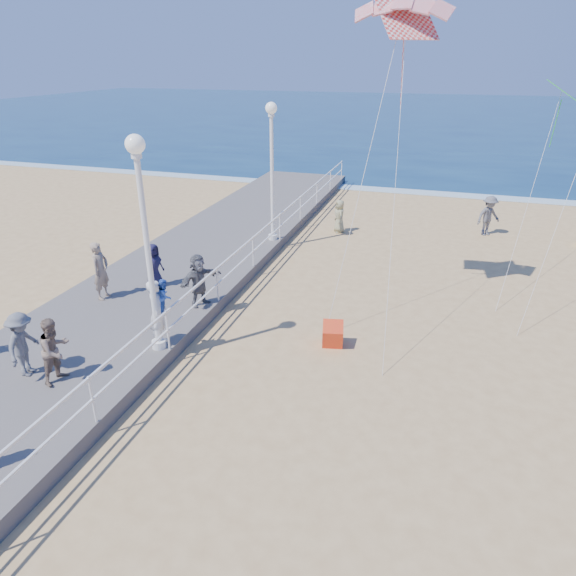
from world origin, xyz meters
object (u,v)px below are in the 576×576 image
(lamp_post_mid, at_px, (145,226))
(box_kite, at_px, (333,336))
(spectator_5, at_px, (199,280))
(beach_walker_c, at_px, (339,216))
(toddler_held, at_px, (165,296))
(spectator_1, at_px, (55,350))
(spectator_2, at_px, (23,344))
(woman_holding_toddler, at_px, (158,313))
(beach_walker_a, at_px, (489,216))
(spectator_6, at_px, (101,271))
(spectator_4, at_px, (154,266))
(lamp_post_far, at_px, (272,159))

(lamp_post_mid, xyz_separation_m, box_kite, (4.10, 2.07, -3.36))
(spectator_5, bearing_deg, beach_walker_c, 10.92)
(toddler_held, height_order, box_kite, toddler_held)
(spectator_1, bearing_deg, spectator_2, 97.00)
(toddler_held, distance_m, beach_walker_c, 11.81)
(woman_holding_toddler, relative_size, spectator_2, 1.13)
(spectator_1, bearing_deg, beach_walker_a, -26.61)
(lamp_post_mid, relative_size, box_kite, 8.87)
(spectator_6, bearing_deg, spectator_1, -159.12)
(toddler_held, relative_size, beach_walker_c, 0.63)
(lamp_post_mid, bearing_deg, spectator_4, 121.75)
(spectator_6, distance_m, beach_walker_a, 16.24)
(lamp_post_mid, distance_m, box_kite, 5.69)
(woman_holding_toddler, distance_m, beach_walker_c, 11.96)
(spectator_4, bearing_deg, spectator_6, 148.12)
(spectator_6, height_order, box_kite, spectator_6)
(lamp_post_mid, bearing_deg, toddler_held, 73.76)
(lamp_post_far, xyz_separation_m, spectator_2, (-2.30, -10.97, -2.47))
(beach_walker_c, bearing_deg, toddler_held, -38.69)
(toddler_held, height_order, beach_walker_a, toddler_held)
(lamp_post_mid, xyz_separation_m, spectator_4, (-2.09, 3.37, -2.53))
(toddler_held, distance_m, spectator_4, 3.78)
(lamp_post_far, relative_size, spectator_5, 3.33)
(toddler_held, relative_size, spectator_4, 0.64)
(lamp_post_far, relative_size, box_kite, 8.87)
(lamp_post_far, distance_m, spectator_5, 6.85)
(spectator_4, xyz_separation_m, beach_walker_a, (10.54, 10.12, -0.25))
(box_kite, bearing_deg, woman_holding_toddler, -167.67)
(spectator_5, xyz_separation_m, beach_walker_a, (8.57, 10.88, -0.32))
(spectator_1, relative_size, spectator_2, 1.00)
(spectator_4, xyz_separation_m, box_kite, (6.19, -1.30, -0.83))
(spectator_4, relative_size, beach_walker_c, 0.99)
(lamp_post_mid, height_order, beach_walker_c, lamp_post_mid)
(spectator_1, bearing_deg, spectator_6, 28.99)
(lamp_post_far, relative_size, spectator_6, 2.95)
(lamp_post_mid, distance_m, spectator_2, 3.91)
(lamp_post_mid, relative_size, lamp_post_far, 1.00)
(lamp_post_mid, height_order, spectator_4, lamp_post_mid)
(spectator_5, height_order, beach_walker_a, spectator_5)
(toddler_held, bearing_deg, beach_walker_c, -30.79)
(lamp_post_far, relative_size, toddler_held, 5.74)
(lamp_post_mid, xyz_separation_m, spectator_6, (-3.16, 2.14, -2.36))
(beach_walker_c, bearing_deg, box_kite, -17.46)
(lamp_post_far, bearing_deg, toddler_held, -89.34)
(spectator_4, relative_size, spectator_5, 0.91)
(beach_walker_c, bearing_deg, spectator_2, -46.42)
(spectator_1, distance_m, spectator_4, 5.37)
(woman_holding_toddler, bearing_deg, spectator_4, 11.82)
(spectator_6, bearing_deg, toddler_held, -120.98)
(spectator_2, relative_size, spectator_4, 1.09)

